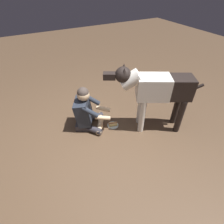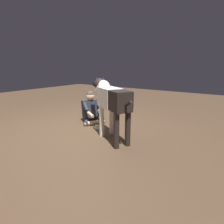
% 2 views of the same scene
% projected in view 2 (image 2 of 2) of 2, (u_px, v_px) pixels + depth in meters
% --- Properties ---
extents(ground_plane, '(14.94, 14.94, 0.00)m').
position_uv_depth(ground_plane, '(77.00, 127.00, 4.23)').
color(ground_plane, brown).
extents(person_sitting_on_floor, '(0.70, 0.63, 0.82)m').
position_uv_depth(person_sitting_on_floor, '(91.00, 110.00, 4.50)').
color(person_sitting_on_floor, '#36343B').
rests_on(person_sitting_on_floor, ground).
extents(large_dog, '(1.42, 0.85, 1.19)m').
position_uv_depth(large_dog, '(111.00, 100.00, 3.38)').
color(large_dog, silver).
rests_on(large_dog, ground).
extents(hot_dog_on_plate, '(0.21, 0.21, 0.06)m').
position_uv_depth(hot_dog_on_plate, '(98.00, 126.00, 4.17)').
color(hot_dog_on_plate, silver).
rests_on(hot_dog_on_plate, ground).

